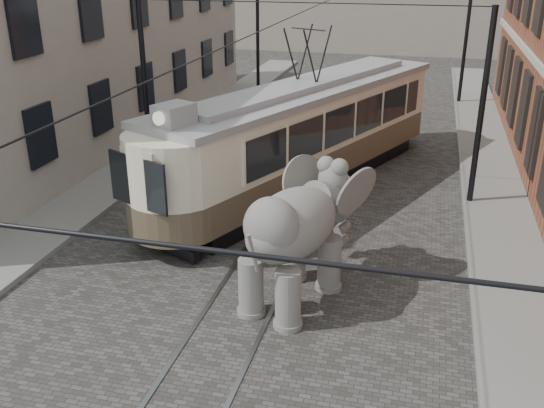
% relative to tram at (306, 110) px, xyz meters
% --- Properties ---
extents(ground, '(120.00, 120.00, 0.00)m').
position_rel_tram_xyz_m(ground, '(0.15, -6.40, -2.60)').
color(ground, '#484542').
extents(tram_rails, '(1.54, 80.00, 0.02)m').
position_rel_tram_xyz_m(tram_rails, '(0.15, -6.40, -2.58)').
color(tram_rails, slate).
rests_on(tram_rails, ground).
extents(sidewalk_right, '(2.00, 60.00, 0.15)m').
position_rel_tram_xyz_m(sidewalk_right, '(6.15, -6.40, -2.52)').
color(sidewalk_right, slate).
rests_on(sidewalk_right, ground).
extents(sidewalk_left, '(2.00, 60.00, 0.15)m').
position_rel_tram_xyz_m(sidewalk_left, '(-6.35, -6.40, -2.52)').
color(sidewalk_left, slate).
rests_on(sidewalk_left, ground).
extents(stucco_building, '(7.00, 24.00, 10.00)m').
position_rel_tram_xyz_m(stucco_building, '(-10.85, 3.60, 2.40)').
color(stucco_building, gray).
rests_on(stucco_building, ground).
extents(catenary, '(11.00, 30.20, 6.00)m').
position_rel_tram_xyz_m(catenary, '(-0.05, -1.40, 0.40)').
color(catenary, black).
rests_on(catenary, ground).
extents(tram, '(7.63, 13.10, 5.19)m').
position_rel_tram_xyz_m(tram, '(0.00, 0.00, 0.00)').
color(tram, beige).
rests_on(tram, ground).
extents(elephant, '(4.00, 5.38, 2.94)m').
position_rel_tram_xyz_m(elephant, '(1.18, -7.32, -1.13)').
color(elephant, '#65625D').
rests_on(elephant, ground).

